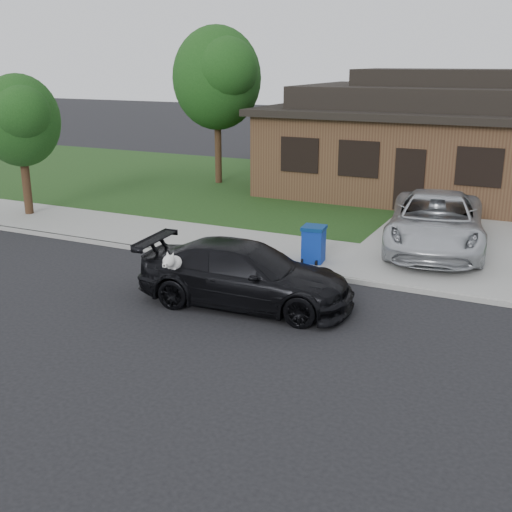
% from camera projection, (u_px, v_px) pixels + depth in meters
% --- Properties ---
extents(ground, '(120.00, 120.00, 0.00)m').
position_uv_depth(ground, '(110.00, 301.00, 14.19)').
color(ground, black).
rests_on(ground, ground).
extents(sidewalk, '(60.00, 3.00, 0.12)m').
position_uv_depth(sidewalk, '(220.00, 243.00, 18.47)').
color(sidewalk, gray).
rests_on(sidewalk, ground).
extents(curb, '(60.00, 0.12, 0.12)m').
position_uv_depth(curb, '(192.00, 257.00, 17.18)').
color(curb, gray).
rests_on(curb, ground).
extents(lawn, '(60.00, 13.00, 0.13)m').
position_uv_depth(lawn, '(318.00, 193.00, 25.34)').
color(lawn, '#193814').
rests_on(lawn, ground).
extents(driveway, '(4.50, 13.00, 0.14)m').
position_uv_depth(driveway, '(463.00, 226.00, 20.25)').
color(driveway, gray).
rests_on(driveway, ground).
extents(sedan, '(4.86, 2.40, 1.36)m').
position_uv_depth(sedan, '(245.00, 274.00, 13.80)').
color(sedan, black).
rests_on(sedan, ground).
extents(minivan, '(3.34, 5.73, 1.50)m').
position_uv_depth(minivan, '(436.00, 222.00, 17.43)').
color(minivan, silver).
rests_on(minivan, driveway).
extents(recycling_bin, '(0.63, 0.64, 0.95)m').
position_uv_depth(recycling_bin, '(314.00, 244.00, 16.41)').
color(recycling_bin, '#0D2E99').
rests_on(recycling_bin, sidewalk).
extents(house, '(12.60, 8.60, 4.65)m').
position_uv_depth(house, '(435.00, 140.00, 24.77)').
color(house, '#422B1C').
rests_on(house, ground).
extents(tree_0, '(3.78, 3.60, 6.34)m').
position_uv_depth(tree_0, '(219.00, 76.00, 25.76)').
color(tree_0, '#332114').
rests_on(tree_0, ground).
extents(tree_2, '(2.73, 2.60, 4.59)m').
position_uv_depth(tree_2, '(20.00, 119.00, 20.73)').
color(tree_2, '#332114').
rests_on(tree_2, ground).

